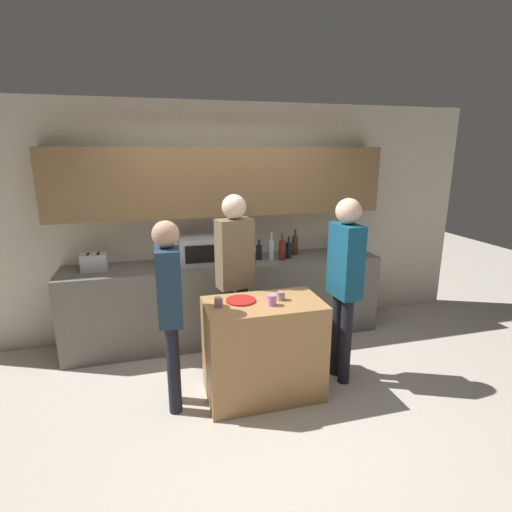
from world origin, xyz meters
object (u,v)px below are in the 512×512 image
Objects in this scene: bottle_2 at (282,250)px; person_center at (235,267)px; bottle_3 at (288,250)px; person_left at (170,301)px; toaster at (94,262)px; cup_1 at (272,300)px; potted_plant at (334,238)px; person_right at (345,275)px; bottle_4 at (295,245)px; bottle_0 at (259,252)px; plate_on_island at (241,300)px; cup_0 at (281,296)px; microwave at (202,250)px; cup_2 at (219,302)px; bottle_1 at (271,249)px.

person_center is (-0.68, -0.57, 0.01)m from bottle_2.
person_center is at bearing -141.19° from bottle_3.
toaster is at bearing -148.33° from person_left.
cup_1 is at bearing -112.59° from bottle_2.
potted_plant reaches higher than toaster.
bottle_4 is at bearing -3.34° from person_right.
bottle_0 is 0.49m from bottle_4.
cup_0 reaches higher than plate_on_island.
cup_1 reaches higher than cup_0.
bottle_2 reaches higher than bottle_4.
bottle_3 reaches higher than plate_on_island.
microwave is 1.32× the size of potted_plant.
bottle_0 is 1.40m from cup_2.
bottle_1 is at bearing -22.81° from bottle_0.
bottle_2 is 1.10m from person_right.
toaster is 0.16× the size of person_left.
bottle_3 is 0.15× the size of person_right.
plate_on_island is (-0.74, -1.05, -0.16)m from bottle_2.
microwave is at bearing -179.95° from potted_plant.
bottle_3 is 1.40m from cup_1.
plate_on_island is 0.51m from person_center.
toaster is at bearing 177.26° from bottle_1.
microwave reaches higher than cup_0.
bottle_0 is 1.23m from plate_on_island.
cup_1 is 0.45m from cup_2.
bottle_4 is 0.19× the size of person_left.
bottle_3 is 1.85m from person_left.
cup_2 is (1.10, -1.25, -0.09)m from toaster.
plate_on_island is 3.19× the size of cup_2.
microwave is at bearing -0.08° from toaster.
person_right is at bearing 2.97° from cup_2.
bottle_1 is at bearing 72.78° from cup_1.
person_left is 1.59m from person_right.
bottle_2 is (0.26, -0.08, 0.03)m from bottle_0.
cup_0 is 0.65m from person_right.
toaster is 0.80× the size of bottle_1.
person_right is at bearing 3.87° from cup_0.
bottle_2 is 1.29m from plate_on_island.
bottle_1 reaches higher than bottle_2.
cup_0 is at bearing -103.27° from bottle_1.
cup_0 is at bearing 89.83° from person_right.
cup_2 is at bearing -129.84° from bottle_2.
toaster is at bearing 179.92° from microwave.
cup_1 is (-0.50, -1.21, -0.12)m from bottle_2.
bottle_1 is 3.52× the size of cup_1.
person_right reaches higher than cup_1.
cup_2 is 0.05× the size of person_center.
toaster is 3.19× the size of cup_2.
bottle_0 is at bearing 79.05° from cup_1.
microwave is at bearing 176.95° from bottle_0.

